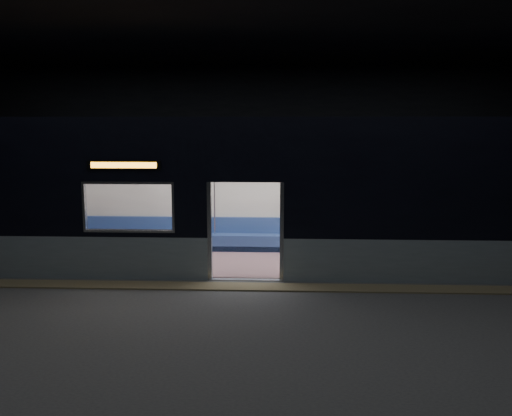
{
  "coord_description": "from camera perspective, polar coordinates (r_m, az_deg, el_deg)",
  "views": [
    {
      "loc": [
        0.71,
        -9.79,
        3.2
      ],
      "look_at": [
        0.16,
        2.3,
        1.33
      ],
      "focal_mm": 38.0,
      "sensor_mm": 36.0,
      "label": 1
    }
  ],
  "objects": [
    {
      "name": "station_envelope",
      "position": [
        9.83,
        -1.56,
        11.5
      ],
      "size": [
        24.0,
        14.0,
        5.0
      ],
      "color": "black",
      "rests_on": "station_floor"
    },
    {
      "name": "handbag",
      "position": [
        13.85,
        17.73,
        -2.19
      ],
      "size": [
        0.27,
        0.23,
        0.12
      ],
      "primitive_type": "cube",
      "rotation": [
        0.0,
        0.0,
        0.09
      ],
      "color": "black",
      "rests_on": "passenger"
    },
    {
      "name": "transit_map",
      "position": [
        14.09,
        15.12,
        1.47
      ],
      "size": [
        1.01,
        0.03,
        0.66
      ],
      "primitive_type": "cube",
      "color": "white",
      "rests_on": "metro_car"
    },
    {
      "name": "passenger",
      "position": [
        14.03,
        17.56,
        -1.57
      ],
      "size": [
        0.4,
        0.66,
        1.31
      ],
      "rotation": [
        0.0,
        0.0,
        0.15
      ],
      "color": "black",
      "rests_on": "metro_car"
    },
    {
      "name": "metro_car",
      "position": [
        12.43,
        -0.68,
        2.54
      ],
      "size": [
        18.0,
        3.04,
        3.35
      ],
      "color": "#94A4B0",
      "rests_on": "station_floor"
    },
    {
      "name": "tactile_strip",
      "position": [
        10.84,
        -1.26,
        -8.29
      ],
      "size": [
        22.8,
        0.5,
        0.03
      ],
      "primitive_type": "cube",
      "color": "#8C7F59",
      "rests_on": "station_floor"
    },
    {
      "name": "station_floor",
      "position": [
        10.33,
        -1.47,
        -9.29
      ],
      "size": [
        24.0,
        14.0,
        0.01
      ],
      "primitive_type": "cube",
      "color": "#47494C",
      "rests_on": "ground"
    }
  ]
}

